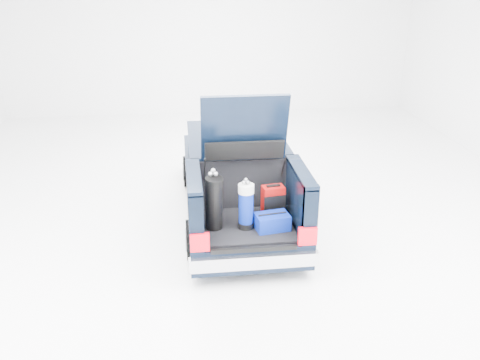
{
  "coord_description": "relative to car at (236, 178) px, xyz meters",
  "views": [
    {
      "loc": [
        -0.9,
        -8.12,
        4.15
      ],
      "look_at": [
        0.0,
        -0.5,
        0.9
      ],
      "focal_mm": 38.0,
      "sensor_mm": 36.0,
      "label": 1
    }
  ],
  "objects": [
    {
      "name": "red_suitcase",
      "position": [
        0.41,
        -1.41,
        0.18
      ],
      "size": [
        0.35,
        0.25,
        0.53
      ],
      "rotation": [
        0.0,
        0.0,
        0.14
      ],
      "color": "#7A0504",
      "rests_on": "car"
    },
    {
      "name": "blue_golf_bag",
      "position": [
        -0.04,
        -1.69,
        0.28
      ],
      "size": [
        0.24,
        0.24,
        0.77
      ],
      "rotation": [
        0.0,
        0.0,
        -0.05
      ],
      "color": "black",
      "rests_on": "car"
    },
    {
      "name": "blue_duffel",
      "position": [
        0.33,
        -1.78,
        0.04
      ],
      "size": [
        0.52,
        0.39,
        0.25
      ],
      "rotation": [
        0.0,
        0.0,
        0.16
      ],
      "color": "navy",
      "rests_on": "car"
    },
    {
      "name": "black_golf_bag",
      "position": [
        -0.5,
        -1.67,
        0.34
      ],
      "size": [
        0.31,
        0.37,
        0.92
      ],
      "rotation": [
        0.0,
        0.0,
        0.19
      ],
      "color": "black",
      "rests_on": "car"
    },
    {
      "name": "car",
      "position": [
        0.0,
        0.0,
        0.0
      ],
      "size": [
        1.87,
        4.65,
        2.47
      ],
      "color": "black",
      "rests_on": "ground"
    },
    {
      "name": "ground",
      "position": [
        0.0,
        -0.11,
        -0.67
      ],
      "size": [
        14.0,
        14.0,
        0.0
      ],
      "primitive_type": "plane",
      "color": "white",
      "rests_on": "ground"
    }
  ]
}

